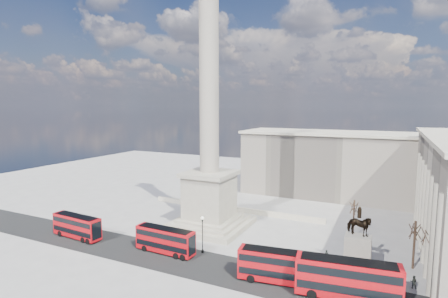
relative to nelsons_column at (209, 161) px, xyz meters
name	(u,v)px	position (x,y,z in m)	size (l,w,h in m)	color
ground	(197,235)	(0.00, -5.00, -12.92)	(180.00, 180.00, 0.00)	#A3A09A
asphalt_road	(192,263)	(5.00, -15.00, -12.91)	(120.00, 9.00, 0.01)	black
nelsons_column	(209,161)	(0.00, 0.00, 0.00)	(14.00, 14.00, 49.85)	#A9A28D
balustrade_wall	(233,209)	(0.00, 11.00, -12.37)	(40.00, 0.60, 1.10)	beige
building_northeast	(343,164)	(20.00, 35.00, -4.59)	(51.00, 17.00, 16.60)	#B3A693
red_bus_a	(77,226)	(-18.29, -15.30, -10.78)	(10.19, 3.00, 4.08)	#B50910
red_bus_b	(166,240)	(-0.54, -13.85, -10.78)	(10.14, 2.68, 4.08)	#B50910
red_bus_c	(280,266)	(18.49, -15.12, -10.62)	(11.04, 3.85, 4.39)	#B50910
red_bus_d	(348,279)	(26.95, -15.41, -10.35)	(12.34, 4.30, 4.90)	#B50910
victorian_lamp	(202,232)	(4.66, -11.19, -9.44)	(0.51, 0.51, 5.91)	black
equestrian_statue	(358,247)	(27.26, -6.31, -9.71)	(4.44, 3.33, 9.12)	beige
bare_tree_near	(428,234)	(35.89, -4.99, -6.83)	(1.77, 1.77, 7.72)	#332319
bare_tree_mid	(415,229)	(34.48, -2.84, -7.11)	(1.94, 1.94, 7.37)	#332319
bare_tree_far	(354,206)	(25.48, 6.41, -7.34)	(1.73, 1.73, 7.08)	#332319
pedestrian_walking	(326,256)	(22.97, -6.18, -11.98)	(0.68, 0.45, 1.88)	black
pedestrian_standing	(414,282)	(34.27, -9.05, -12.06)	(0.83, 0.65, 1.71)	black
pedestrian_crossing	(302,261)	(20.03, -9.46, -11.97)	(1.12, 0.46, 1.90)	black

